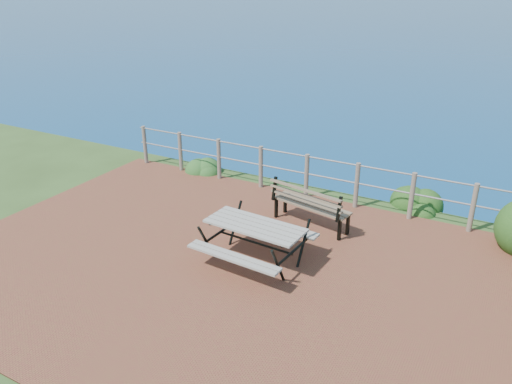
% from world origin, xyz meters
% --- Properties ---
extents(ground, '(10.00, 7.00, 0.12)m').
position_xyz_m(ground, '(0.00, 0.00, 0.00)').
color(ground, brown).
rests_on(ground, ground).
extents(safety_railing, '(9.40, 0.10, 1.00)m').
position_xyz_m(safety_railing, '(0.00, 3.35, 0.57)').
color(safety_railing, '#6B5B4C').
rests_on(safety_railing, ground).
extents(picnic_table, '(1.74, 1.47, 0.72)m').
position_xyz_m(picnic_table, '(0.33, 0.37, 0.46)').
color(picnic_table, gray).
rests_on(picnic_table, ground).
extents(park_bench, '(1.67, 0.72, 0.91)m').
position_xyz_m(park_bench, '(0.65, 2.09, 0.60)').
color(park_bench, brown).
rests_on(park_bench, ground).
extents(shrub_lip_west, '(0.76, 0.76, 0.49)m').
position_xyz_m(shrub_lip_west, '(-2.92, 3.60, 0.00)').
color(shrub_lip_west, '#215821').
rests_on(shrub_lip_west, ground).
extents(shrub_lip_east, '(0.81, 0.81, 0.56)m').
position_xyz_m(shrub_lip_east, '(2.26, 4.01, 0.00)').
color(shrub_lip_east, '#173F13').
rests_on(shrub_lip_east, ground).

